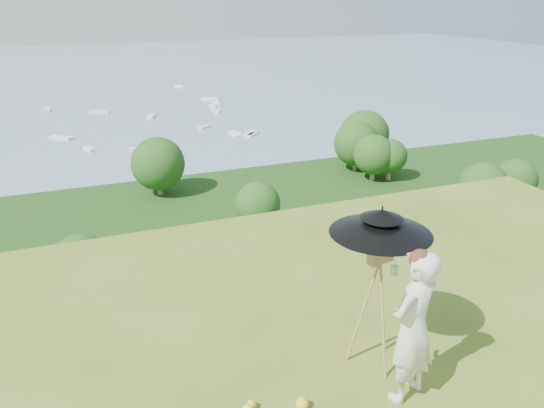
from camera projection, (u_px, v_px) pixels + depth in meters
name	position (u px, v px, depth m)	size (l,w,h in m)	color
shoreline_tier	(107.00, 270.00, 82.49)	(170.00, 28.00, 8.00)	#70685A
bay_water	(69.00, 89.00, 224.34)	(700.00, 700.00, 0.00)	#7697A9
slope_trees	(126.00, 264.00, 40.13)	(110.00, 50.00, 6.00)	#144315
harbor_town	(102.00, 232.00, 80.07)	(110.00, 22.00, 5.00)	silver
moored_boats	(32.00, 134.00, 151.69)	(140.00, 140.00, 0.70)	white
painter	(413.00, 327.00, 5.49)	(0.64, 0.42, 1.76)	beige
field_easel	(377.00, 302.00, 6.02)	(0.63, 0.63, 1.67)	#A97E46
sun_umbrella	(380.00, 233.00, 5.72)	(1.12, 1.12, 0.63)	black
painter_cap	(421.00, 256.00, 5.18)	(0.22, 0.26, 0.10)	#C36B6B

